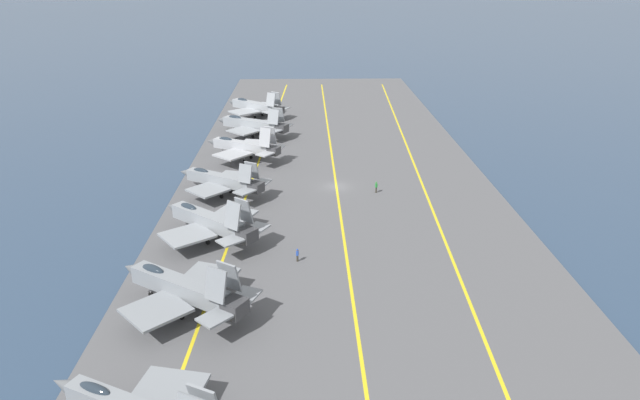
{
  "coord_description": "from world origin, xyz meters",
  "views": [
    {
      "loc": [
        -84.91,
        4.74,
        32.86
      ],
      "look_at": [
        -11.77,
        2.91,
        2.9
      ],
      "focal_mm": 32.0,
      "sensor_mm": 36.0,
      "label": 1
    }
  ],
  "objects_px": {
    "parked_jet_second": "(182,288)",
    "crew_green_vest": "(376,187)",
    "parked_jet_fifth": "(244,146)",
    "parked_jet_sixth": "(252,124)",
    "parked_jet_third": "(209,221)",
    "parked_jet_seventh": "(255,106)",
    "crew_blue_vest": "(297,254)",
    "parked_jet_fourth": "(221,180)"
  },
  "relations": [
    {
      "from": "parked_jet_fourth",
      "to": "parked_jet_seventh",
      "type": "relative_size",
      "value": 0.97
    },
    {
      "from": "parked_jet_fifth",
      "to": "crew_green_vest",
      "type": "distance_m",
      "value": 27.64
    },
    {
      "from": "parked_jet_third",
      "to": "parked_jet_sixth",
      "type": "distance_m",
      "value": 48.55
    },
    {
      "from": "parked_jet_second",
      "to": "parked_jet_seventh",
      "type": "xyz_separation_m",
      "value": [
        81.21,
        -0.84,
        -0.16
      ]
    },
    {
      "from": "parked_jet_fifth",
      "to": "parked_jet_seventh",
      "type": "distance_m",
      "value": 32.39
    },
    {
      "from": "crew_green_vest",
      "to": "parked_jet_second",
      "type": "bearing_deg",
      "value": 144.06
    },
    {
      "from": "parked_jet_fourth",
      "to": "parked_jet_seventh",
      "type": "xyz_separation_m",
      "value": [
        49.28,
        -1.27,
        0.09
      ]
    },
    {
      "from": "parked_jet_second",
      "to": "crew_green_vest",
      "type": "relative_size",
      "value": 8.63
    },
    {
      "from": "parked_jet_fourth",
      "to": "parked_jet_seventh",
      "type": "height_order",
      "value": "parked_jet_seventh"
    },
    {
      "from": "parked_jet_fifth",
      "to": "parked_jet_sixth",
      "type": "bearing_deg",
      "value": -0.38
    },
    {
      "from": "parked_jet_fifth",
      "to": "crew_green_vest",
      "type": "relative_size",
      "value": 8.29
    },
    {
      "from": "parked_jet_third",
      "to": "parked_jet_fifth",
      "type": "xyz_separation_m",
      "value": [
        32.37,
        -1.14,
        0.07
      ]
    },
    {
      "from": "parked_jet_second",
      "to": "crew_green_vest",
      "type": "xyz_separation_m",
      "value": [
        32.22,
        -23.36,
        -1.67
      ]
    },
    {
      "from": "crew_green_vest",
      "to": "parked_jet_fourth",
      "type": "bearing_deg",
      "value": 90.7
    },
    {
      "from": "parked_jet_second",
      "to": "parked_jet_sixth",
      "type": "distance_m",
      "value": 65.01
    },
    {
      "from": "parked_jet_seventh",
      "to": "parked_jet_fourth",
      "type": "bearing_deg",
      "value": 178.53
    },
    {
      "from": "parked_jet_sixth",
      "to": "crew_blue_vest",
      "type": "relative_size",
      "value": 10.0
    },
    {
      "from": "crew_blue_vest",
      "to": "parked_jet_fourth",
      "type": "bearing_deg",
      "value": 28.6
    },
    {
      "from": "parked_jet_fourth",
      "to": "parked_jet_seventh",
      "type": "distance_m",
      "value": 49.3
    },
    {
      "from": "parked_jet_fourth",
      "to": "parked_jet_sixth",
      "type": "height_order",
      "value": "parked_jet_sixth"
    },
    {
      "from": "parked_jet_third",
      "to": "parked_jet_fourth",
      "type": "relative_size",
      "value": 0.98
    },
    {
      "from": "parked_jet_second",
      "to": "parked_jet_seventh",
      "type": "height_order",
      "value": "parked_jet_second"
    },
    {
      "from": "parked_jet_sixth",
      "to": "crew_blue_vest",
      "type": "distance_m",
      "value": 55.71
    },
    {
      "from": "parked_jet_seventh",
      "to": "parked_jet_third",
      "type": "bearing_deg",
      "value": 179.43
    },
    {
      "from": "parked_jet_fifth",
      "to": "parked_jet_third",
      "type": "bearing_deg",
      "value": 177.99
    },
    {
      "from": "crew_blue_vest",
      "to": "parked_jet_third",
      "type": "bearing_deg",
      "value": 60.91
    },
    {
      "from": "parked_jet_third",
      "to": "parked_jet_fifth",
      "type": "distance_m",
      "value": 32.39
    },
    {
      "from": "parked_jet_fourth",
      "to": "parked_jet_fifth",
      "type": "height_order",
      "value": "parked_jet_fifth"
    },
    {
      "from": "parked_jet_seventh",
      "to": "crew_green_vest",
      "type": "height_order",
      "value": "parked_jet_seventh"
    },
    {
      "from": "parked_jet_third",
      "to": "crew_blue_vest",
      "type": "relative_size",
      "value": 8.91
    },
    {
      "from": "parked_jet_fifth",
      "to": "parked_jet_sixth",
      "type": "xyz_separation_m",
      "value": [
        16.17,
        -0.11,
        -0.17
      ]
    },
    {
      "from": "parked_jet_third",
      "to": "crew_green_vest",
      "type": "xyz_separation_m",
      "value": [
        15.76,
        -23.17,
        -1.57
      ]
    },
    {
      "from": "parked_jet_sixth",
      "to": "parked_jet_fifth",
      "type": "bearing_deg",
      "value": 179.62
    },
    {
      "from": "parked_jet_third",
      "to": "parked_jet_seventh",
      "type": "xyz_separation_m",
      "value": [
        64.76,
        -0.65,
        -0.06
      ]
    },
    {
      "from": "parked_jet_second",
      "to": "parked_jet_fifth",
      "type": "distance_m",
      "value": 48.84
    },
    {
      "from": "parked_jet_third",
      "to": "parked_jet_sixth",
      "type": "relative_size",
      "value": 0.89
    },
    {
      "from": "parked_jet_second",
      "to": "crew_green_vest",
      "type": "bearing_deg",
      "value": -35.94
    },
    {
      "from": "parked_jet_second",
      "to": "parked_jet_sixth",
      "type": "relative_size",
      "value": 0.94
    },
    {
      "from": "parked_jet_second",
      "to": "parked_jet_fifth",
      "type": "xyz_separation_m",
      "value": [
        48.82,
        -1.33,
        -0.03
      ]
    },
    {
      "from": "parked_jet_fifth",
      "to": "crew_blue_vest",
      "type": "distance_m",
      "value": 39.95
    },
    {
      "from": "parked_jet_third",
      "to": "parked_jet_fifth",
      "type": "height_order",
      "value": "parked_jet_third"
    },
    {
      "from": "parked_jet_sixth",
      "to": "parked_jet_seventh",
      "type": "height_order",
      "value": "parked_jet_seventh"
    }
  ]
}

